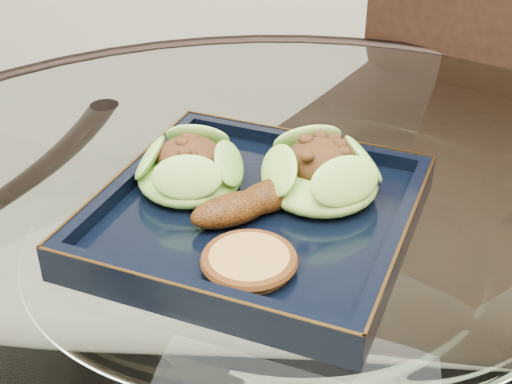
# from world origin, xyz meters

# --- Properties ---
(dining_chair) EXTENTS (0.61, 0.61, 1.07)m
(dining_chair) POSITION_xyz_m (0.18, 0.39, 0.60)
(dining_chair) COLOR black
(dining_chair) RESTS_ON ground
(navy_plate) EXTENTS (0.31, 0.31, 0.02)m
(navy_plate) POSITION_xyz_m (-0.04, 0.05, 0.77)
(navy_plate) COLOR black
(navy_plate) RESTS_ON dining_table
(lettuce_wrap_left) EXTENTS (0.12, 0.12, 0.04)m
(lettuce_wrap_left) POSITION_xyz_m (-0.11, 0.08, 0.80)
(lettuce_wrap_left) COLOR #5E972C
(lettuce_wrap_left) RESTS_ON navy_plate
(lettuce_wrap_right) EXTENTS (0.12, 0.12, 0.04)m
(lettuce_wrap_right) POSITION_xyz_m (0.01, 0.09, 0.80)
(lettuce_wrap_right) COLOR #59A530
(lettuce_wrap_right) RESTS_ON navy_plate
(roasted_plantain) EXTENTS (0.13, 0.13, 0.03)m
(roasted_plantain) POSITION_xyz_m (-0.03, 0.06, 0.80)
(roasted_plantain) COLOR #5E2D09
(roasted_plantain) RESTS_ON navy_plate
(crumb_patty) EXTENTS (0.09, 0.09, 0.01)m
(crumb_patty) POSITION_xyz_m (-0.03, -0.03, 0.79)
(crumb_patty) COLOR gold
(crumb_patty) RESTS_ON navy_plate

